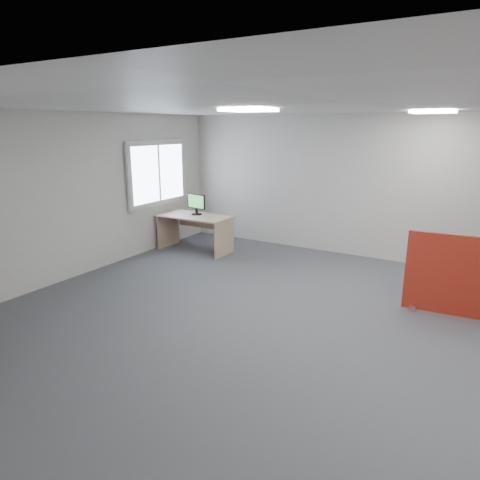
% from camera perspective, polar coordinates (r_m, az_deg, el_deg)
% --- Properties ---
extents(floor, '(9.00, 9.00, 0.00)m').
position_cam_1_polar(floor, '(5.41, 12.62, -12.55)').
color(floor, '#54575C').
rests_on(floor, ground).
extents(ceiling, '(9.00, 7.00, 0.02)m').
position_cam_1_polar(ceiling, '(4.82, 14.51, 17.30)').
color(ceiling, white).
rests_on(ceiling, wall_back).
extents(wall_back, '(9.00, 0.02, 2.70)m').
position_cam_1_polar(wall_back, '(8.30, 20.80, 6.26)').
color(wall_back, silver).
rests_on(wall_back, floor).
extents(wall_front, '(9.00, 0.02, 2.70)m').
position_cam_1_polar(wall_front, '(2.09, -18.32, -17.99)').
color(wall_front, silver).
rests_on(wall_front, floor).
extents(wall_left, '(0.02, 7.00, 2.70)m').
position_cam_1_polar(wall_left, '(7.56, -21.22, 5.45)').
color(wall_left, silver).
rests_on(wall_left, floor).
extents(window, '(0.06, 1.70, 1.30)m').
position_cam_1_polar(window, '(8.85, -10.88, 8.74)').
color(window, white).
rests_on(window, wall_left).
extents(ceiling_lights, '(4.10, 4.10, 0.04)m').
position_cam_1_polar(ceiling_lights, '(5.39, 20.12, 16.27)').
color(ceiling_lights, white).
rests_on(ceiling_lights, ceiling).
extents(red_divider, '(1.47, 0.30, 1.10)m').
position_cam_1_polar(red_divider, '(6.35, 27.75, -4.49)').
color(red_divider, '#A92C15').
rests_on(red_divider, floor).
extents(second_desk, '(1.46, 0.73, 0.73)m').
position_cam_1_polar(second_desk, '(8.71, -5.87, 2.13)').
color(second_desk, tan).
rests_on(second_desk, floor).
extents(monitor_second, '(0.46, 0.21, 0.42)m').
position_cam_1_polar(monitor_second, '(8.69, -5.85, 4.89)').
color(monitor_second, black).
rests_on(monitor_second, second_desk).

